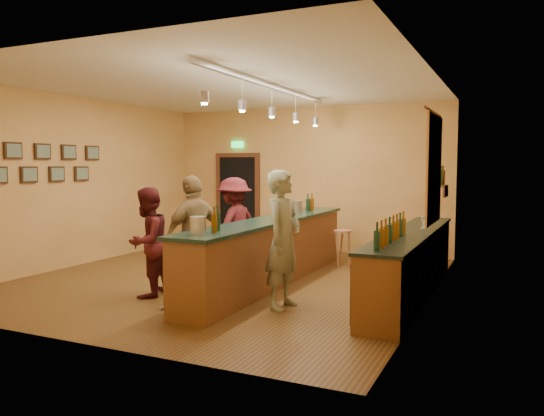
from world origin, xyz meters
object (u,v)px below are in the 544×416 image
at_px(bartender, 283,239).
at_px(customer_b, 194,237).
at_px(tasting_bar, 272,246).
at_px(customer_c, 234,226).
at_px(back_counter, 411,262).
at_px(bar_stool, 342,238).
at_px(customer_a, 147,242).

relative_size(bartender, customer_b, 1.04).
bearing_deg(tasting_bar, customer_c, 154.08).
bearing_deg(bartender, customer_b, 96.20).
xyz_separation_m(tasting_bar, bartender, (0.75, -1.26, 0.32)).
height_order(back_counter, tasting_bar, tasting_bar).
distance_m(back_counter, bartender, 2.08).
xyz_separation_m(customer_b, customer_c, (-0.32, 1.77, -0.04)).
bearing_deg(bartender, tasting_bar, 34.71).
bearing_deg(customer_c, tasting_bar, 73.29).
distance_m(bartender, bar_stool, 3.17).
bearing_deg(customer_c, bartender, 53.73).
distance_m(customer_a, customer_c, 2.01).
height_order(bartender, customer_a, bartender).
xyz_separation_m(tasting_bar, customer_b, (-0.62, -1.32, 0.28)).
relative_size(back_counter, tasting_bar, 0.89).
xyz_separation_m(bartender, customer_b, (-1.37, -0.05, -0.04)).
height_order(back_counter, customer_a, customer_a).
bearing_deg(customer_b, tasting_bar, 172.18).
distance_m(customer_a, bar_stool, 3.91).
bearing_deg(customer_c, bar_stool, 142.03).
relative_size(tasting_bar, customer_a, 3.20).
relative_size(tasting_bar, customer_c, 3.01).
bearing_deg(customer_c, customer_a, -0.58).
distance_m(back_counter, tasting_bar, 2.20).
xyz_separation_m(back_counter, customer_a, (-3.46, -1.71, 0.31)).
distance_m(customer_a, customer_b, 0.70).
distance_m(tasting_bar, bar_stool, 1.98).
relative_size(back_counter, customer_a, 2.85).
height_order(back_counter, bartender, bartender).
height_order(bartender, bar_stool, bartender).
xyz_separation_m(back_counter, bartender, (-1.43, -1.44, 0.44)).
relative_size(customer_b, customer_c, 1.04).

